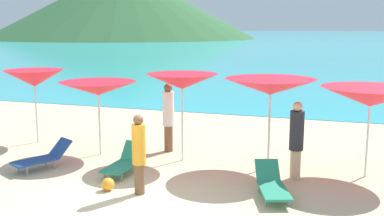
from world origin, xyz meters
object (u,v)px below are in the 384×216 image
at_px(lounge_chair_0, 124,162).
at_px(beach_ball, 108,184).
at_px(lounge_chair_3, 272,184).
at_px(beachgoer_0, 168,115).
at_px(lounge_chair_1, 43,157).
at_px(umbrella_0, 34,78).
at_px(umbrella_3, 270,87).
at_px(beachgoer_2, 296,138).
at_px(umbrella_2, 182,82).
at_px(umbrella_4, 370,97).
at_px(beachgoer_1, 139,152).
at_px(umbrella_1, 98,89).

xyz_separation_m(lounge_chair_0, beach_ball, (0.20, -1.14, -0.15)).
distance_m(lounge_chair_0, lounge_chair_3, 3.57).
height_order(beachgoer_0, beach_ball, beachgoer_0).
bearing_deg(lounge_chair_3, lounge_chair_0, 154.93).
bearing_deg(lounge_chair_1, lounge_chair_0, 33.82).
distance_m(umbrella_0, umbrella_3, 7.03).
bearing_deg(beach_ball, umbrella_0, 143.30).
relative_size(umbrella_3, beachgoer_0, 1.21).
bearing_deg(beachgoer_2, lounge_chair_0, -89.45).
distance_m(umbrella_0, beachgoer_2, 7.86).
height_order(beachgoer_0, beachgoer_2, beachgoer_0).
distance_m(umbrella_2, beach_ball, 3.32).
relative_size(umbrella_0, umbrella_2, 0.97).
distance_m(umbrella_3, beachgoer_0, 3.13).
bearing_deg(umbrella_3, beach_ball, -138.61).
distance_m(umbrella_3, umbrella_4, 2.26).
height_order(umbrella_4, beachgoer_0, umbrella_4).
xyz_separation_m(lounge_chair_3, beach_ball, (-3.35, -0.80, -0.11)).
height_order(lounge_chair_1, beachgoer_1, beachgoer_1).
relative_size(umbrella_0, beach_ball, 7.91).
height_order(lounge_chair_1, beach_ball, lounge_chair_1).
bearing_deg(beachgoer_0, umbrella_3, -61.94).
bearing_deg(beachgoer_0, lounge_chair_0, -146.79).
xyz_separation_m(lounge_chair_1, beachgoer_1, (2.96, -0.82, 0.60)).
bearing_deg(beachgoer_1, umbrella_0, 146.94).
bearing_deg(lounge_chair_1, beachgoer_0, 72.12).
relative_size(lounge_chair_0, lounge_chair_3, 0.88).
distance_m(beachgoer_0, beachgoer_2, 3.83).
height_order(umbrella_2, beachgoer_1, umbrella_2).
relative_size(umbrella_2, lounge_chair_3, 1.43).
bearing_deg(lounge_chair_3, beachgoer_0, 122.88).
relative_size(umbrella_0, umbrella_4, 0.96).
xyz_separation_m(umbrella_0, umbrella_3, (7.02, -0.37, 0.08)).
height_order(umbrella_1, beachgoer_0, umbrella_1).
bearing_deg(lounge_chair_3, beachgoer_2, 54.50).
relative_size(umbrella_3, beachgoer_2, 1.29).
xyz_separation_m(lounge_chair_3, beachgoer_1, (-2.63, -0.76, 0.65)).
distance_m(umbrella_2, lounge_chair_3, 3.64).
xyz_separation_m(umbrella_2, umbrella_4, (4.48, 0.10, -0.19)).
bearing_deg(umbrella_3, umbrella_4, 1.53).
bearing_deg(lounge_chair_1, umbrella_4, 39.67).
relative_size(umbrella_4, beach_ball, 8.22).
bearing_deg(umbrella_3, umbrella_1, -177.28).
bearing_deg(umbrella_0, umbrella_4, -1.89).
height_order(beachgoer_1, beachgoer_2, beachgoer_2).
relative_size(umbrella_2, beachgoer_1, 1.35).
distance_m(umbrella_1, lounge_chair_0, 2.41).
relative_size(lounge_chair_1, beach_ball, 5.45).
bearing_deg(lounge_chair_3, umbrella_4, 25.65).
bearing_deg(beachgoer_2, umbrella_2, -113.16).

